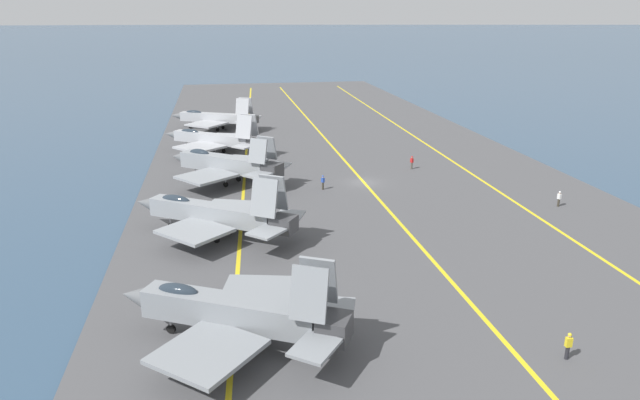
{
  "coord_description": "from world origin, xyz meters",
  "views": [
    {
      "loc": [
        -65.67,
        17.15,
        20.39
      ],
      "look_at": [
        -13.41,
        7.89,
        2.9
      ],
      "focal_mm": 32.0,
      "sensor_mm": 36.0,
      "label": 1
    }
  ],
  "objects_px": {
    "parked_jet_sixth": "(216,118)",
    "parked_jet_third": "(215,213)",
    "parked_jet_fifth": "(215,139)",
    "crew_red_vest": "(412,162)",
    "crew_white_vest": "(559,198)",
    "crew_blue_vest": "(323,182)",
    "crew_yellow_vest": "(568,345)",
    "parked_jet_fourth": "(225,164)",
    "parked_jet_second": "(234,312)"
  },
  "relations": [
    {
      "from": "parked_jet_third",
      "to": "parked_jet_sixth",
      "type": "distance_m",
      "value": 51.79
    },
    {
      "from": "parked_jet_second",
      "to": "crew_blue_vest",
      "type": "relative_size",
      "value": 8.83
    },
    {
      "from": "parked_jet_fourth",
      "to": "crew_white_vest",
      "type": "height_order",
      "value": "parked_jet_fourth"
    },
    {
      "from": "parked_jet_fourth",
      "to": "crew_blue_vest",
      "type": "height_order",
      "value": "parked_jet_fourth"
    },
    {
      "from": "parked_jet_sixth",
      "to": "crew_blue_vest",
      "type": "bearing_deg",
      "value": -162.38
    },
    {
      "from": "parked_jet_second",
      "to": "crew_red_vest",
      "type": "distance_m",
      "value": 46.11
    },
    {
      "from": "parked_jet_third",
      "to": "crew_white_vest",
      "type": "bearing_deg",
      "value": -86.08
    },
    {
      "from": "parked_jet_sixth",
      "to": "crew_red_vest",
      "type": "height_order",
      "value": "parked_jet_sixth"
    },
    {
      "from": "parked_jet_third",
      "to": "crew_blue_vest",
      "type": "height_order",
      "value": "parked_jet_third"
    },
    {
      "from": "parked_jet_sixth",
      "to": "parked_jet_third",
      "type": "bearing_deg",
      "value": 179.74
    },
    {
      "from": "crew_red_vest",
      "to": "parked_jet_second",
      "type": "bearing_deg",
      "value": 147.43
    },
    {
      "from": "parked_jet_fourth",
      "to": "crew_white_vest",
      "type": "bearing_deg",
      "value": -113.31
    },
    {
      "from": "parked_jet_second",
      "to": "parked_jet_fifth",
      "type": "xyz_separation_m",
      "value": [
        52.17,
        1.09,
        -0.07
      ]
    },
    {
      "from": "crew_yellow_vest",
      "to": "crew_white_vest",
      "type": "bearing_deg",
      "value": -30.85
    },
    {
      "from": "parked_jet_sixth",
      "to": "crew_blue_vest",
      "type": "distance_m",
      "value": 40.66
    },
    {
      "from": "crew_white_vest",
      "to": "parked_jet_fourth",
      "type": "bearing_deg",
      "value": 66.69
    },
    {
      "from": "parked_jet_third",
      "to": "crew_yellow_vest",
      "type": "bearing_deg",
      "value": -138.76
    },
    {
      "from": "parked_jet_second",
      "to": "crew_white_vest",
      "type": "distance_m",
      "value": 41.32
    },
    {
      "from": "parked_jet_fourth",
      "to": "crew_yellow_vest",
      "type": "height_order",
      "value": "parked_jet_fourth"
    },
    {
      "from": "parked_jet_third",
      "to": "parked_jet_fifth",
      "type": "relative_size",
      "value": 1.01
    },
    {
      "from": "crew_white_vest",
      "to": "crew_blue_vest",
      "type": "distance_m",
      "value": 26.25
    },
    {
      "from": "crew_white_vest",
      "to": "crew_yellow_vest",
      "type": "distance_m",
      "value": 30.64
    },
    {
      "from": "parked_jet_sixth",
      "to": "crew_yellow_vest",
      "type": "xyz_separation_m",
      "value": [
        -75.59,
        -20.62,
        -1.23
      ]
    },
    {
      "from": "parked_jet_third",
      "to": "crew_yellow_vest",
      "type": "distance_m",
      "value": 31.68
    },
    {
      "from": "crew_blue_vest",
      "to": "parked_jet_fourth",
      "type": "bearing_deg",
      "value": 67.55
    },
    {
      "from": "crew_yellow_vest",
      "to": "parked_jet_third",
      "type": "bearing_deg",
      "value": 41.24
    },
    {
      "from": "parked_jet_third",
      "to": "parked_jet_fourth",
      "type": "height_order",
      "value": "parked_jet_third"
    },
    {
      "from": "parked_jet_fourth",
      "to": "parked_jet_fifth",
      "type": "bearing_deg",
      "value": 4.55
    },
    {
      "from": "crew_blue_vest",
      "to": "crew_yellow_vest",
      "type": "bearing_deg",
      "value": -167.28
    },
    {
      "from": "parked_jet_sixth",
      "to": "crew_blue_vest",
      "type": "height_order",
      "value": "parked_jet_sixth"
    },
    {
      "from": "parked_jet_fourth",
      "to": "parked_jet_fifth",
      "type": "distance_m",
      "value": 15.82
    },
    {
      "from": "crew_yellow_vest",
      "to": "crew_blue_vest",
      "type": "bearing_deg",
      "value": 12.72
    },
    {
      "from": "crew_yellow_vest",
      "to": "parked_jet_fourth",
      "type": "bearing_deg",
      "value": 25.24
    },
    {
      "from": "parked_jet_fifth",
      "to": "crew_yellow_vest",
      "type": "height_order",
      "value": "parked_jet_fifth"
    },
    {
      "from": "crew_white_vest",
      "to": "crew_yellow_vest",
      "type": "relative_size",
      "value": 0.97
    },
    {
      "from": "parked_jet_sixth",
      "to": "crew_white_vest",
      "type": "distance_m",
      "value": 61.24
    },
    {
      "from": "crew_white_vest",
      "to": "crew_blue_vest",
      "type": "bearing_deg",
      "value": 66.29
    },
    {
      "from": "parked_jet_third",
      "to": "parked_jet_sixth",
      "type": "height_order",
      "value": "parked_jet_third"
    },
    {
      "from": "parked_jet_fourth",
      "to": "crew_yellow_vest",
      "type": "distance_m",
      "value": 45.91
    },
    {
      "from": "parked_jet_second",
      "to": "parked_jet_sixth",
      "type": "bearing_deg",
      "value": 0.72
    },
    {
      "from": "crew_white_vest",
      "to": "crew_red_vest",
      "type": "relative_size",
      "value": 0.97
    },
    {
      "from": "parked_jet_second",
      "to": "parked_jet_sixth",
      "type": "distance_m",
      "value": 70.49
    },
    {
      "from": "parked_jet_third",
      "to": "parked_jet_fifth",
      "type": "bearing_deg",
      "value": -0.07
    },
    {
      "from": "parked_jet_second",
      "to": "crew_yellow_vest",
      "type": "xyz_separation_m",
      "value": [
        -5.1,
        -19.73,
        -1.34
      ]
    },
    {
      "from": "parked_jet_sixth",
      "to": "crew_red_vest",
      "type": "bearing_deg",
      "value": -140.91
    },
    {
      "from": "crew_white_vest",
      "to": "crew_yellow_vest",
      "type": "xyz_separation_m",
      "value": [
        -26.3,
        15.71,
        0.03
      ]
    },
    {
      "from": "parked_jet_second",
      "to": "crew_white_vest",
      "type": "bearing_deg",
      "value": -59.12
    },
    {
      "from": "parked_jet_fifth",
      "to": "crew_red_vest",
      "type": "xyz_separation_m",
      "value": [
        -13.33,
        -25.9,
        -1.28
      ]
    },
    {
      "from": "crew_white_vest",
      "to": "crew_red_vest",
      "type": "distance_m",
      "value": 20.6
    },
    {
      "from": "crew_blue_vest",
      "to": "parked_jet_sixth",
      "type": "bearing_deg",
      "value": 17.62
    }
  ]
}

